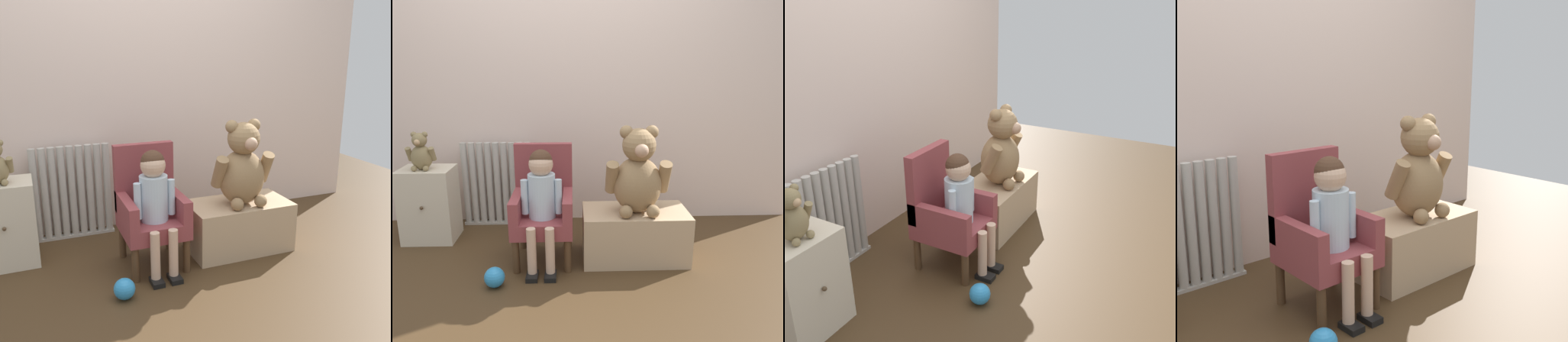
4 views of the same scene
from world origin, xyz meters
TOP-DOWN VIEW (x-y plane):
  - back_wall at (0.00, 1.28)m, footprint 3.80×0.05m
  - radiator at (-0.52, 1.15)m, footprint 0.56×0.05m
  - child_armchair at (-0.12, 0.59)m, footprint 0.38×0.41m
  - child_figure at (-0.12, 0.47)m, footprint 0.25×0.35m
  - low_bench at (0.48, 0.54)m, footprint 0.68×0.37m
  - large_teddy_bear at (0.49, 0.51)m, footprint 0.41×0.29m

SIDE VIEW (x-z plane):
  - low_bench at x=0.48m, z-range 0.00..0.33m
  - radiator at x=-0.52m, z-range 0.00..0.67m
  - child_armchair at x=-0.12m, z-range -0.01..0.74m
  - child_figure at x=-0.12m, z-range 0.12..0.87m
  - large_teddy_bear at x=0.49m, z-range 0.30..0.86m
  - back_wall at x=0.00m, z-range 0.00..2.40m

